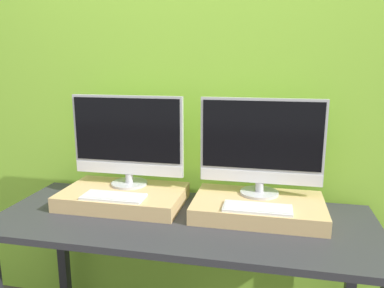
% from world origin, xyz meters
% --- Properties ---
extents(wall_back, '(8.00, 0.04, 2.60)m').
position_xyz_m(wall_back, '(0.00, 0.74, 1.30)').
color(wall_back, '#8CC638').
rests_on(wall_back, ground_plane).
extents(workbench, '(1.72, 0.67, 0.77)m').
position_xyz_m(workbench, '(0.00, 0.34, 0.69)').
color(workbench, '#2D2D33').
rests_on(workbench, ground_plane).
extents(wooden_riser_left, '(0.59, 0.37, 0.07)m').
position_xyz_m(wooden_riser_left, '(-0.33, 0.44, 0.81)').
color(wooden_riser_left, tan).
rests_on(wooden_riser_left, workbench).
extents(monitor_left, '(0.57, 0.18, 0.46)m').
position_xyz_m(monitor_left, '(-0.33, 0.53, 1.08)').
color(monitor_left, '#B2B2B7').
rests_on(monitor_left, wooden_riser_left).
extents(keyboard_left, '(0.29, 0.12, 0.01)m').
position_xyz_m(keyboard_left, '(-0.33, 0.33, 0.85)').
color(keyboard_left, silver).
rests_on(keyboard_left, wooden_riser_left).
extents(wooden_riser_right, '(0.59, 0.37, 0.07)m').
position_xyz_m(wooden_riser_right, '(0.33, 0.44, 0.81)').
color(wooden_riser_right, tan).
rests_on(wooden_riser_right, workbench).
extents(monitor_right, '(0.57, 0.18, 0.46)m').
position_xyz_m(monitor_right, '(0.33, 0.53, 1.08)').
color(monitor_right, '#B2B2B7').
rests_on(monitor_right, wooden_riser_right).
extents(keyboard_right, '(0.29, 0.12, 0.01)m').
position_xyz_m(keyboard_right, '(0.33, 0.33, 0.85)').
color(keyboard_right, silver).
rests_on(keyboard_right, wooden_riser_right).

